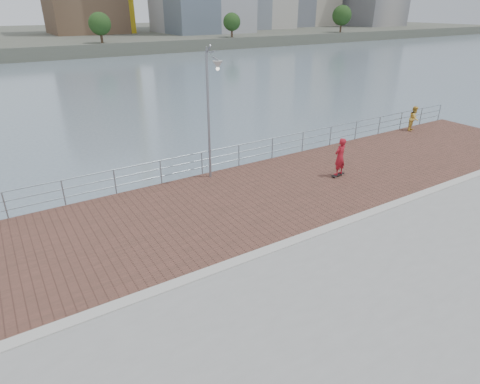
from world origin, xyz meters
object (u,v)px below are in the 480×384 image
street_lamp (212,93)px  bystander (414,118)px  guardrail (182,165)px  skateboarder (340,157)px

street_lamp → bystander: bearing=1.1°
guardrail → bystander: bearing=-2.3°
guardrail → skateboarder: 7.28m
guardrail → street_lamp: size_ratio=6.97×
skateboarder → guardrail: bearing=-38.4°
skateboarder → bystander: skateboarder is taller
guardrail → skateboarder: (6.31, -3.63, 0.29)m
guardrail → street_lamp: 3.62m
guardrail → bystander: 15.81m
guardrail → street_lamp: (1.20, -0.91, 3.29)m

